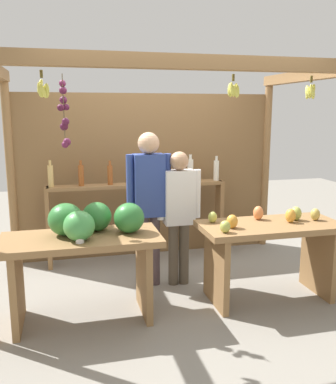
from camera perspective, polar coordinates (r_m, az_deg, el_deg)
The scene contains 7 objects.
ground_plane at distance 4.84m, azimuth -0.54°, elevation -11.92°, with size 12.00×12.00×0.00m, color gray.
market_stall at distance 4.92m, azimuth -1.82°, elevation 4.84°, with size 3.48×1.99×2.34m.
fruit_counter_left at distance 3.83m, azimuth -11.17°, elevation -6.69°, with size 1.41×0.66×1.08m.
fruit_counter_right at distance 4.31m, azimuth 13.73°, elevation -6.72°, with size 1.41×0.64×0.93m.
bottle_shelf_unit at distance 5.23m, azimuth -4.04°, elevation -0.92°, with size 2.24×0.22×1.34m.
vendor_man at distance 4.42m, azimuth -2.62°, elevation -0.42°, with size 0.48×0.23×1.67m.
vendor_woman at distance 4.47m, azimuth 1.51°, elevation -2.10°, with size 0.48×0.20×1.47m.
Camera 1 is at (-1.01, -4.34, 1.89)m, focal length 38.91 mm.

